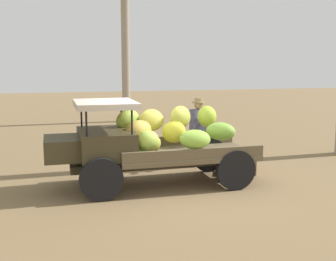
# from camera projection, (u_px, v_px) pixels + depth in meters

# --- Properties ---
(ground_plane) EXTENTS (60.00, 60.00, 0.00)m
(ground_plane) POSITION_uv_depth(u_px,v_px,m) (162.00, 188.00, 9.30)
(ground_plane) COLOR olive
(truck) EXTENTS (4.51, 1.86, 1.87)m
(truck) POSITION_uv_depth(u_px,v_px,m) (143.00, 143.00, 9.29)
(truck) COLOR #3C341F
(truck) RESTS_ON ground
(farmer) EXTENTS (0.54, 0.50, 1.76)m
(farmer) POSITION_uv_depth(u_px,v_px,m) (199.00, 128.00, 11.01)
(farmer) COLOR #B4A99C
(farmer) RESTS_ON ground
(wooden_crate) EXTENTS (0.68, 0.69, 0.46)m
(wooden_crate) POSITION_uv_depth(u_px,v_px,m) (246.00, 163.00, 10.51)
(wooden_crate) COLOR #7B6246
(wooden_crate) RESTS_ON ground
(loose_banana_bunch) EXTENTS (0.75, 0.74, 0.37)m
(loose_banana_bunch) POSITION_uv_depth(u_px,v_px,m) (194.00, 154.00, 11.80)
(loose_banana_bunch) COLOR #B4D342
(loose_banana_bunch) RESTS_ON ground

